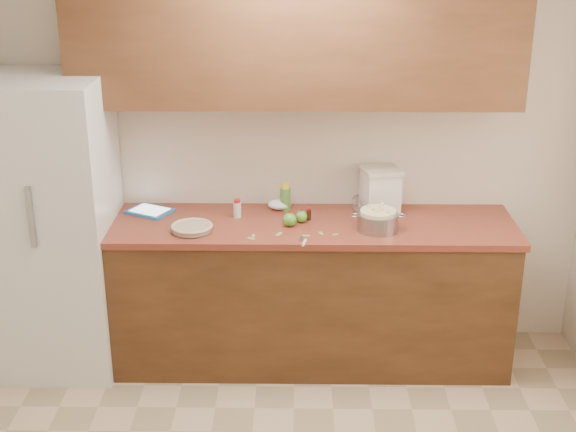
{
  "coord_description": "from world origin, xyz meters",
  "views": [
    {
      "loc": [
        0.02,
        -2.98,
        2.68
      ],
      "look_at": [
        -0.04,
        1.43,
        0.98
      ],
      "focal_mm": 50.0,
      "sensor_mm": 36.0,
      "label": 1
    }
  ],
  "objects_px": {
    "pie": "(192,228)",
    "flour_canister": "(380,189)",
    "tablet": "(150,211)",
    "colander": "(378,220)"
  },
  "relations": [
    {
      "from": "colander",
      "to": "flour_canister",
      "type": "relative_size",
      "value": 1.18
    },
    {
      "from": "pie",
      "to": "flour_canister",
      "type": "relative_size",
      "value": 0.91
    },
    {
      "from": "pie",
      "to": "colander",
      "type": "bearing_deg",
      "value": 1.94
    },
    {
      "from": "colander",
      "to": "flour_canister",
      "type": "xyz_separation_m",
      "value": [
        0.04,
        0.32,
        0.08
      ]
    },
    {
      "from": "colander",
      "to": "tablet",
      "type": "bearing_deg",
      "value": 169.08
    },
    {
      "from": "flour_canister",
      "to": "tablet",
      "type": "bearing_deg",
      "value": -178.0
    },
    {
      "from": "pie",
      "to": "flour_canister",
      "type": "distance_m",
      "value": 1.18
    },
    {
      "from": "flour_canister",
      "to": "tablet",
      "type": "distance_m",
      "value": 1.43
    },
    {
      "from": "pie",
      "to": "colander",
      "type": "height_order",
      "value": "colander"
    },
    {
      "from": "colander",
      "to": "flour_canister",
      "type": "height_order",
      "value": "flour_canister"
    }
  ]
}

